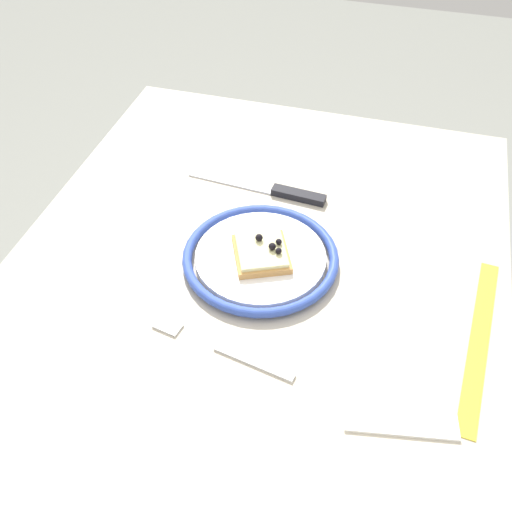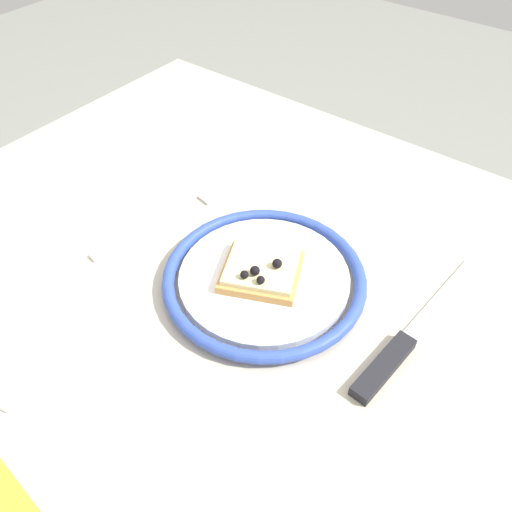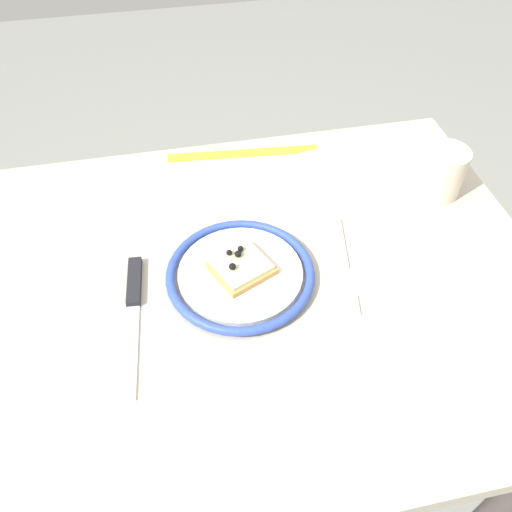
{
  "view_description": "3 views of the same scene",
  "coord_description": "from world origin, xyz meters",
  "px_view_note": "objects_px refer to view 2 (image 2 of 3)",
  "views": [
    {
      "loc": [
        -0.58,
        -0.17,
        1.4
      ],
      "look_at": [
        -0.0,
        -0.01,
        0.81
      ],
      "focal_mm": 41.98,
      "sensor_mm": 36.0,
      "label": 1
    },
    {
      "loc": [
        0.26,
        -0.33,
        1.22
      ],
      "look_at": [
        0.01,
        -0.0,
        0.81
      ],
      "focal_mm": 36.87,
      "sensor_mm": 36.0,
      "label": 2
    },
    {
      "loc": [
        0.1,
        0.5,
        1.38
      ],
      "look_at": [
        -0.0,
        -0.01,
        0.81
      ],
      "focal_mm": 36.12,
      "sensor_mm": 36.0,
      "label": 3
    }
  ],
  "objects_px": {
    "dining_table": "(252,336)",
    "knife": "(401,347)",
    "plate": "(264,278)",
    "napkin": "(10,335)",
    "pizza_slice_near": "(261,270)",
    "fork": "(164,221)"
  },
  "relations": [
    {
      "from": "dining_table",
      "to": "knife",
      "type": "height_order",
      "value": "knife"
    },
    {
      "from": "fork",
      "to": "plate",
      "type": "bearing_deg",
      "value": -2.62
    },
    {
      "from": "plate",
      "to": "pizza_slice_near",
      "type": "relative_size",
      "value": 2.11
    },
    {
      "from": "dining_table",
      "to": "knife",
      "type": "xyz_separation_m",
      "value": [
        0.19,
        0.01,
        0.13
      ]
    },
    {
      "from": "knife",
      "to": "fork",
      "type": "distance_m",
      "value": 0.33
    },
    {
      "from": "plate",
      "to": "napkin",
      "type": "bearing_deg",
      "value": -127.09
    },
    {
      "from": "pizza_slice_near",
      "to": "knife",
      "type": "bearing_deg",
      "value": 4.97
    },
    {
      "from": "pizza_slice_near",
      "to": "napkin",
      "type": "bearing_deg",
      "value": -126.98
    },
    {
      "from": "dining_table",
      "to": "pizza_slice_near",
      "type": "relative_size",
      "value": 8.45
    },
    {
      "from": "plate",
      "to": "knife",
      "type": "relative_size",
      "value": 0.95
    },
    {
      "from": "plate",
      "to": "knife",
      "type": "bearing_deg",
      "value": 4.24
    },
    {
      "from": "dining_table",
      "to": "fork",
      "type": "bearing_deg",
      "value": 179.37
    },
    {
      "from": "pizza_slice_near",
      "to": "napkin",
      "type": "xyz_separation_m",
      "value": [
        -0.16,
        -0.22,
        -0.02
      ]
    },
    {
      "from": "plate",
      "to": "knife",
      "type": "distance_m",
      "value": 0.16
    },
    {
      "from": "plate",
      "to": "napkin",
      "type": "xyz_separation_m",
      "value": [
        -0.16,
        -0.22,
        -0.01
      ]
    },
    {
      "from": "plate",
      "to": "knife",
      "type": "xyz_separation_m",
      "value": [
        0.16,
        0.01,
        -0.0
      ]
    },
    {
      "from": "pizza_slice_near",
      "to": "knife",
      "type": "height_order",
      "value": "pizza_slice_near"
    },
    {
      "from": "dining_table",
      "to": "fork",
      "type": "xyz_separation_m",
      "value": [
        -0.14,
        0.0,
        0.13
      ]
    },
    {
      "from": "plate",
      "to": "pizza_slice_near",
      "type": "distance_m",
      "value": 0.01
    },
    {
      "from": "fork",
      "to": "napkin",
      "type": "bearing_deg",
      "value": -89.86
    },
    {
      "from": "napkin",
      "to": "dining_table",
      "type": "bearing_deg",
      "value": 57.55
    },
    {
      "from": "plate",
      "to": "pizza_slice_near",
      "type": "height_order",
      "value": "pizza_slice_near"
    }
  ]
}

